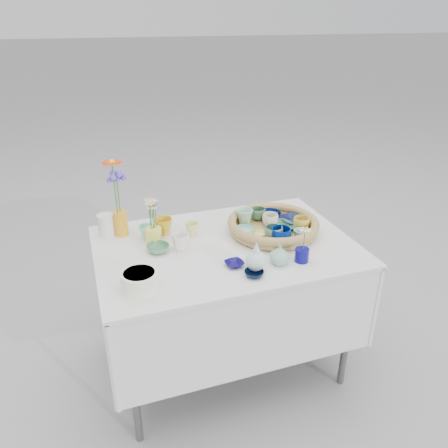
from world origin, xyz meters
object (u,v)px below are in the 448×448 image
object	(u,v)px
wicker_tray	(273,226)
bud_vase_seafoam	(280,254)
display_table	(225,363)
tall_vase_yellow	(121,223)

from	to	relation	value
wicker_tray	bud_vase_seafoam	world-z (taller)	bud_vase_seafoam
display_table	tall_vase_yellow	distance (m)	0.99
display_table	tall_vase_yellow	bearing A→B (deg)	149.43
bud_vase_seafoam	tall_vase_yellow	distance (m)	0.83
display_table	tall_vase_yellow	world-z (taller)	tall_vase_yellow
display_table	bud_vase_seafoam	size ratio (longest dim) A/B	12.98
bud_vase_seafoam	tall_vase_yellow	world-z (taller)	tall_vase_yellow
tall_vase_yellow	bud_vase_seafoam	bearing A→B (deg)	-39.35
display_table	bud_vase_seafoam	bearing A→B (deg)	-55.19
bud_vase_seafoam	wicker_tray	bearing A→B (deg)	70.56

